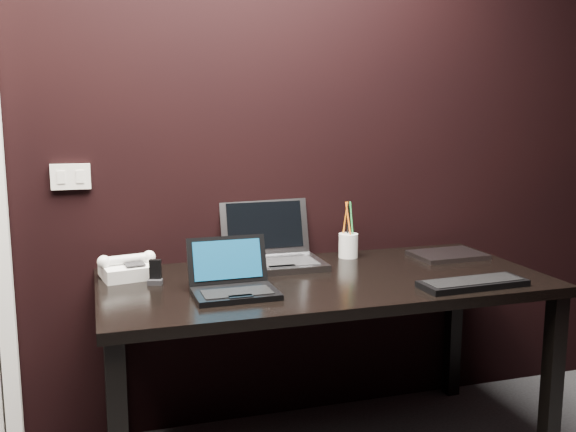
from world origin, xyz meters
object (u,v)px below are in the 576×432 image
object	(u,v)px
desk	(324,297)
pen_cup	(348,244)
ext_keyboard	(473,283)
netbook	(233,283)
mobile_phone	(155,275)
closed_laptop	(448,255)
desk_phone	(127,268)
silver_laptop	(272,253)

from	to	relation	value
desk	pen_cup	size ratio (longest dim) A/B	6.88
desk	ext_keyboard	xyz separation A→B (m)	(0.47, -0.28, 0.09)
netbook	ext_keyboard	distance (m)	0.87
desk	mobile_phone	bearing A→B (deg)	171.34
desk	ext_keyboard	size ratio (longest dim) A/B	4.14
desk	pen_cup	distance (m)	0.38
ext_keyboard	closed_laptop	size ratio (longest dim) A/B	1.32
desk	ext_keyboard	distance (m)	0.56
closed_laptop	desk_phone	bearing A→B (deg)	177.96
desk	silver_laptop	size ratio (longest dim) A/B	4.39
ext_keyboard	pen_cup	size ratio (longest dim) A/B	1.66
silver_laptop	pen_cup	size ratio (longest dim) A/B	1.57
desk	netbook	bearing A→B (deg)	-163.38
closed_laptop	ext_keyboard	bearing A→B (deg)	-109.86
silver_laptop	mobile_phone	world-z (taller)	silver_laptop
pen_cup	closed_laptop	bearing A→B (deg)	-17.04
ext_keyboard	pen_cup	xyz separation A→B (m)	(-0.26, 0.57, 0.05)
desk_phone	mobile_phone	world-z (taller)	desk_phone
desk	netbook	xyz separation A→B (m)	(-0.38, -0.11, 0.12)
pen_cup	mobile_phone	bearing A→B (deg)	-167.35
silver_laptop	desk_phone	size ratio (longest dim) A/B	1.69
closed_laptop	desk_phone	size ratio (longest dim) A/B	1.35
netbook	mobile_phone	size ratio (longest dim) A/B	3.21
ext_keyboard	mobile_phone	size ratio (longest dim) A/B	4.50
closed_laptop	pen_cup	world-z (taller)	pen_cup
netbook	mobile_phone	xyz separation A→B (m)	(-0.25, 0.21, -0.00)
ext_keyboard	silver_laptop	bearing A→B (deg)	138.83
mobile_phone	pen_cup	distance (m)	0.87
silver_laptop	closed_laptop	distance (m)	0.78
mobile_phone	pen_cup	world-z (taller)	pen_cup
mobile_phone	pen_cup	size ratio (longest dim) A/B	0.37
desk_phone	closed_laptop	bearing A→B (deg)	-2.04
ext_keyboard	pen_cup	distance (m)	0.63
desk	closed_laptop	size ratio (longest dim) A/B	5.48
desk_phone	pen_cup	world-z (taller)	pen_cup
netbook	desk_phone	bearing A→B (deg)	137.06
desk	silver_laptop	xyz separation A→B (m)	(-0.14, 0.25, 0.13)
ext_keyboard	desk_phone	size ratio (longest dim) A/B	1.79
ext_keyboard	desk_phone	distance (m)	1.30
ext_keyboard	mobile_phone	world-z (taller)	mobile_phone
desk	netbook	distance (m)	0.42
netbook	silver_laptop	xyz separation A→B (m)	(0.25, 0.37, 0.01)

